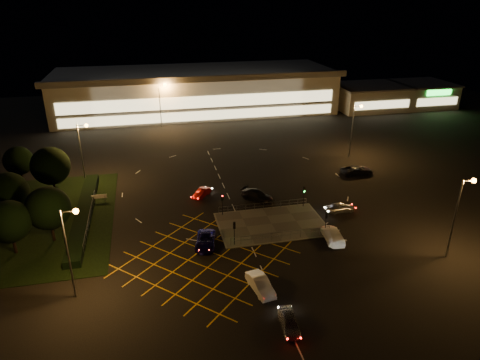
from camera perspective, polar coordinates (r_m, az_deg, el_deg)
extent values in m
plane|color=black|center=(59.53, 1.83, -5.22)|extent=(180.00, 180.00, 0.00)
cube|color=#4C4944|center=(58.30, 4.23, -5.87)|extent=(14.00, 9.00, 0.12)
cube|color=black|center=(64.99, -24.39, -4.85)|extent=(18.00, 30.00, 0.08)
cube|color=black|center=(63.84, -20.09, -4.16)|extent=(2.00, 26.00, 1.00)
cube|color=beige|center=(115.69, -5.92, 11.63)|extent=(70.00, 25.00, 10.00)
cube|color=slate|center=(114.74, -6.03, 14.17)|extent=(72.00, 26.50, 0.60)
cube|color=#FFEAA5|center=(103.53, -5.03, 10.26)|extent=(66.00, 0.20, 3.00)
cube|color=#FFEAA5|center=(104.31, -4.97, 8.55)|extent=(66.00, 0.20, 2.20)
cube|color=beige|center=(122.82, 16.82, 10.51)|extent=(18.00, 14.00, 6.00)
cube|color=slate|center=(122.20, 17.00, 11.94)|extent=(18.80, 14.80, 0.40)
cube|color=#FFEAA5|center=(116.97, 18.44, 9.49)|extent=(15.30, 0.20, 2.00)
cube|color=beige|center=(131.29, 23.05, 10.45)|extent=(14.00, 14.00, 6.00)
cube|color=slate|center=(130.71, 23.27, 11.78)|extent=(14.80, 14.80, 0.40)
cube|color=#FFEAA5|center=(125.83, 24.82, 9.46)|extent=(11.90, 0.20, 2.00)
cube|color=#19E533|center=(125.28, 25.03, 10.51)|extent=(7.00, 0.30, 1.40)
cylinder|color=slate|center=(45.99, -21.93, -9.30)|extent=(0.20, 0.20, 10.00)
cylinder|color=slate|center=(43.59, -21.97, -3.91)|extent=(1.40, 0.12, 0.12)
sphere|color=orange|center=(43.48, -21.05, -3.90)|extent=(0.56, 0.56, 0.56)
cylinder|color=slate|center=(54.73, 26.66, -4.76)|extent=(0.20, 0.20, 10.00)
cylinder|color=slate|center=(53.28, 28.17, -0.09)|extent=(1.40, 0.12, 0.12)
sphere|color=orange|center=(53.75, 28.73, -0.07)|extent=(0.56, 0.56, 0.56)
cylinder|color=slate|center=(73.23, -20.39, 3.20)|extent=(0.20, 0.20, 10.00)
cylinder|color=slate|center=(71.72, -20.37, 6.84)|extent=(1.40, 0.12, 0.12)
sphere|color=orange|center=(71.64, -19.81, 6.86)|extent=(0.56, 0.56, 0.56)
cylinder|color=slate|center=(83.15, 14.67, 6.26)|extent=(0.20, 0.20, 10.00)
cylinder|color=slate|center=(82.24, 15.45, 9.46)|extent=(1.40, 0.12, 0.12)
sphere|color=orange|center=(82.57, 15.88, 9.44)|extent=(0.56, 0.56, 0.56)
cylinder|color=slate|center=(101.32, -10.60, 9.66)|extent=(0.20, 0.20, 10.00)
cylinder|color=slate|center=(100.34, -10.40, 12.35)|extent=(1.40, 0.12, 0.12)
sphere|color=orange|center=(100.38, -9.99, 12.35)|extent=(0.56, 0.56, 0.56)
cylinder|color=slate|center=(111.92, 10.60, 10.96)|extent=(0.20, 0.20, 10.00)
cylinder|color=slate|center=(111.28, 11.13, 13.37)|extent=(1.40, 0.12, 0.12)
sphere|color=orange|center=(111.56, 11.47, 13.35)|extent=(0.56, 0.56, 0.56)
cylinder|color=black|center=(52.85, -0.77, -7.20)|extent=(0.10, 0.10, 3.00)
cube|color=black|center=(52.25, -0.77, -6.07)|extent=(0.28, 0.18, 0.90)
sphere|color=#19FF33|center=(52.36, -0.80, -6.00)|extent=(0.16, 0.16, 0.16)
cylinder|color=black|center=(56.21, 11.35, -5.69)|extent=(0.10, 0.10, 3.00)
cube|color=black|center=(55.65, 11.45, -4.61)|extent=(0.28, 0.18, 0.90)
sphere|color=#19FF33|center=(55.75, 11.39, -4.55)|extent=(0.16, 0.16, 0.16)
cylinder|color=black|center=(59.74, -2.36, -3.36)|extent=(0.10, 0.10, 3.00)
cube|color=black|center=(59.21, -2.38, -2.33)|extent=(0.28, 0.18, 0.90)
sphere|color=#FF0C0C|center=(59.09, -2.35, -2.38)|extent=(0.16, 0.16, 0.16)
cylinder|color=black|center=(62.73, 8.49, -2.24)|extent=(0.10, 0.10, 3.00)
cube|color=black|center=(62.23, 8.56, -1.25)|extent=(0.28, 0.18, 0.90)
sphere|color=#19FF33|center=(62.12, 8.60, -1.30)|extent=(0.16, 0.16, 0.16)
cylinder|color=black|center=(58.13, -27.88, -7.58)|extent=(0.36, 0.36, 2.52)
sphere|color=black|center=(56.75, -28.46, -4.90)|extent=(5.04, 5.04, 5.04)
cylinder|color=black|center=(65.46, -27.99, -4.07)|extent=(0.36, 0.36, 2.70)
sphere|color=black|center=(64.15, -28.55, -1.44)|extent=(5.40, 5.40, 5.40)
cylinder|color=black|center=(71.51, -23.49, -0.87)|extent=(0.36, 0.36, 2.88)
sphere|color=black|center=(70.25, -23.95, 1.74)|extent=(5.76, 5.76, 5.76)
cylinder|color=black|center=(78.43, -27.05, 0.35)|extent=(0.36, 0.36, 2.34)
sphere|color=black|center=(77.47, -27.43, 2.29)|extent=(4.68, 4.68, 4.68)
cylinder|color=black|center=(58.77, -23.70, -6.31)|extent=(0.36, 0.36, 2.70)
sphere|color=black|center=(57.32, -24.23, -3.43)|extent=(5.40, 5.40, 5.40)
imported|color=#A8AAAF|center=(42.06, 6.57, -18.28)|extent=(2.10, 4.23, 1.39)
imported|color=white|center=(46.06, 2.74, -13.74)|extent=(2.39, 4.79, 1.51)
imported|color=#100D4E|center=(53.41, -4.63, -8.07)|extent=(3.41, 5.49, 1.42)
imported|color=black|center=(64.56, 2.30, -2.06)|extent=(5.04, 5.31, 1.51)
imported|color=#B9BBC1|center=(62.71, 13.21, -3.57)|extent=(4.22, 1.71, 1.44)
imported|color=#940C0A|center=(65.90, -5.12, -1.72)|extent=(3.38, 3.71, 1.23)
imported|color=black|center=(76.40, 15.33, 1.27)|extent=(5.46, 2.52, 1.52)
imported|color=white|center=(55.62, 12.29, -7.14)|extent=(2.73, 5.43, 1.51)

